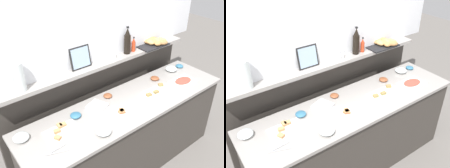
% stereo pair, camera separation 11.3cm
% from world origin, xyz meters
% --- Properties ---
extents(ground_plane, '(12.00, 12.00, 0.00)m').
position_xyz_m(ground_plane, '(0.00, 0.60, 0.00)').
color(ground_plane, slate).
extents(buffet_counter, '(2.37, 0.65, 0.91)m').
position_xyz_m(buffet_counter, '(0.00, 0.00, 0.46)').
color(buffet_counter, '#3D3833').
rests_on(buffet_counter, ground_plane).
extents(back_ledge_unit, '(2.41, 0.22, 1.21)m').
position_xyz_m(back_ledge_unit, '(0.00, 0.50, 0.64)').
color(back_ledge_unit, '#3D3833').
rests_on(back_ledge_unit, ground_plane).
extents(sandwich_platter_front, '(0.31, 0.20, 0.04)m').
position_xyz_m(sandwich_platter_front, '(-0.13, -0.09, 0.92)').
color(sandwich_platter_front, white).
rests_on(sandwich_platter_front, buffet_counter).
extents(sandwich_platter_rear, '(0.37, 0.16, 0.04)m').
position_xyz_m(sandwich_platter_rear, '(0.37, -0.03, 0.92)').
color(sandwich_platter_rear, white).
rests_on(sandwich_platter_rear, buffet_counter).
extents(sandwich_platter_side, '(0.31, 0.19, 0.04)m').
position_xyz_m(sandwich_platter_side, '(-0.76, 0.05, 0.92)').
color(sandwich_platter_side, white).
rests_on(sandwich_platter_side, buffet_counter).
extents(cold_cuts_platter, '(0.31, 0.20, 0.02)m').
position_xyz_m(cold_cuts_platter, '(0.78, -0.08, 0.92)').
color(cold_cuts_platter, white).
rests_on(cold_cuts_platter, buffet_counter).
extents(glass_bowl_large, '(0.14, 0.14, 0.06)m').
position_xyz_m(glass_bowl_large, '(-0.48, -0.20, 0.93)').
color(glass_bowl_large, silver).
rests_on(glass_bowl_large, buffet_counter).
extents(glass_bowl_medium, '(0.14, 0.14, 0.05)m').
position_xyz_m(glass_bowl_medium, '(-1.07, 0.17, 0.93)').
color(glass_bowl_medium, silver).
rests_on(glass_bowl_medium, buffet_counter).
extents(glass_bowl_small, '(0.14, 0.14, 0.06)m').
position_xyz_m(glass_bowl_small, '(0.88, 0.19, 0.93)').
color(glass_bowl_small, silver).
rests_on(glass_bowl_small, buffet_counter).
extents(condiment_bowl_cream, '(0.09, 0.09, 0.03)m').
position_xyz_m(condiment_bowl_cream, '(-0.10, 0.22, 0.92)').
color(condiment_bowl_cream, brown).
rests_on(condiment_bowl_cream, buffet_counter).
extents(condiment_bowl_red, '(0.10, 0.10, 0.04)m').
position_xyz_m(condiment_bowl_red, '(0.56, 0.16, 0.93)').
color(condiment_bowl_red, brown).
rests_on(condiment_bowl_red, buffet_counter).
extents(condiment_bowl_dark, '(0.10, 0.10, 0.04)m').
position_xyz_m(condiment_bowl_dark, '(-0.55, 0.15, 0.93)').
color(condiment_bowl_dark, teal).
rests_on(condiment_bowl_dark, buffet_counter).
extents(condiment_bowl_teal, '(0.10, 0.10, 0.03)m').
position_xyz_m(condiment_bowl_teal, '(1.04, 0.18, 0.92)').
color(condiment_bowl_teal, teal).
rests_on(condiment_bowl_teal, buffet_counter).
extents(serving_tongs, '(0.19, 0.08, 0.01)m').
position_xyz_m(serving_tongs, '(-0.90, -0.13, 0.91)').
color(serving_tongs, '#B7BABF').
rests_on(serving_tongs, buffet_counter).
extents(napkin_stack, '(0.22, 0.22, 0.03)m').
position_xyz_m(napkin_stack, '(-0.30, 0.14, 0.92)').
color(napkin_stack, white).
rests_on(napkin_stack, buffet_counter).
extents(hot_sauce_bottle, '(0.04, 0.04, 0.18)m').
position_xyz_m(hot_sauce_bottle, '(0.44, 0.43, 1.29)').
color(hot_sauce_bottle, red).
rests_on(hot_sauce_bottle, back_ledge_unit).
extents(wine_bottle_dark, '(0.08, 0.08, 0.32)m').
position_xyz_m(wine_bottle_dark, '(0.34, 0.43, 1.36)').
color(wine_bottle_dark, black).
rests_on(wine_bottle_dark, back_ledge_unit).
extents(salt_shaker, '(0.03, 0.03, 0.09)m').
position_xyz_m(salt_shaker, '(0.11, 0.42, 1.26)').
color(salt_shaker, white).
rests_on(salt_shaker, back_ledge_unit).
extents(pepper_shaker, '(0.03, 0.03, 0.09)m').
position_xyz_m(pepper_shaker, '(0.15, 0.42, 1.26)').
color(pepper_shaker, white).
rests_on(pepper_shaker, back_ledge_unit).
extents(bread_basket, '(0.40, 0.31, 0.08)m').
position_xyz_m(bread_basket, '(0.77, 0.41, 1.25)').
color(bread_basket, black).
rests_on(bread_basket, back_ledge_unit).
extents(framed_picture, '(0.23, 0.06, 0.23)m').
position_xyz_m(framed_picture, '(-0.26, 0.46, 1.33)').
color(framed_picture, black).
rests_on(framed_picture, back_ledge_unit).
extents(water_carafe, '(0.09, 0.09, 0.27)m').
position_xyz_m(water_carafe, '(-0.90, 0.42, 1.35)').
color(water_carafe, silver).
rests_on(water_carafe, back_ledge_unit).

